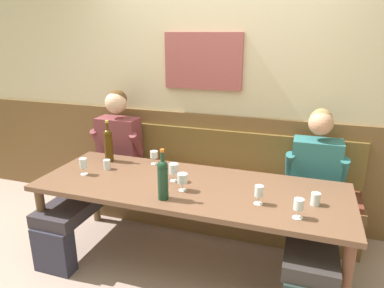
{
  "coord_description": "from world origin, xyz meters",
  "views": [
    {
      "loc": [
        0.82,
        -2.23,
        1.86
      ],
      "look_at": [
        -0.08,
        0.45,
        0.96
      ],
      "focal_mm": 32.66,
      "sensor_mm": 36.0,
      "label": 1
    }
  ],
  "objects": [
    {
      "name": "wine_glass_near_bucket",
      "position": [
        -0.91,
        0.06,
        0.82
      ],
      "size": [
        0.06,
        0.06,
        0.14
      ],
      "color": "silver",
      "rests_on": "dining_table"
    },
    {
      "name": "wood_wainscot_panel",
      "position": [
        0.0,
        1.04,
        0.54
      ],
      "size": [
        6.8,
        0.03,
        1.08
      ],
      "primitive_type": "cube",
      "color": "brown",
      "rests_on": "ground"
    },
    {
      "name": "wine_glass_by_bottle",
      "position": [
        -0.02,
        0.03,
        0.81
      ],
      "size": [
        0.08,
        0.08,
        0.14
      ],
      "color": "silver",
      "rests_on": "dining_table"
    },
    {
      "name": "water_tumbler_right",
      "position": [
        -0.79,
        0.23,
        0.76
      ],
      "size": [
        0.06,
        0.06,
        0.08
      ],
      "primitive_type": "cylinder",
      "color": "silver",
      "rests_on": "dining_table"
    },
    {
      "name": "wine_bottle_amber_mid",
      "position": [
        -0.1,
        -0.14,
        0.88
      ],
      "size": [
        0.08,
        0.08,
        0.38
      ],
      "color": "#193824",
      "rests_on": "dining_table"
    },
    {
      "name": "water_tumbler_left",
      "position": [
        0.93,
        0.11,
        0.76
      ],
      "size": [
        0.06,
        0.06,
        0.09
      ],
      "primitive_type": "cylinder",
      "color": "silver",
      "rests_on": "dining_table"
    },
    {
      "name": "wine_bottle_green_tall",
      "position": [
        -0.88,
        0.41,
        0.88
      ],
      "size": [
        0.08,
        0.08,
        0.39
      ],
      "color": "#452C09",
      "rests_on": "dining_table"
    },
    {
      "name": "wine_glass_mid_right",
      "position": [
        0.56,
        -0.01,
        0.81
      ],
      "size": [
        0.06,
        0.06,
        0.14
      ],
      "color": "silver",
      "rests_on": "dining_table"
    },
    {
      "name": "wall_bench",
      "position": [
        0.0,
        0.83,
        0.28
      ],
      "size": [
        2.73,
        0.42,
        0.94
      ],
      "color": "brown",
      "rests_on": "ground"
    },
    {
      "name": "wine_glass_center_rear",
      "position": [
        -0.15,
        0.17,
        0.82
      ],
      "size": [
        0.07,
        0.07,
        0.15
      ],
      "color": "silver",
      "rests_on": "dining_table"
    },
    {
      "name": "wine_glass_center_front",
      "position": [
        0.82,
        -0.12,
        0.81
      ],
      "size": [
        0.07,
        0.07,
        0.13
      ],
      "color": "silver",
      "rests_on": "dining_table"
    },
    {
      "name": "person_center_right_seat",
      "position": [
        0.94,
        0.46,
        0.61
      ],
      "size": [
        0.51,
        1.29,
        1.26
      ],
      "color": "#253431",
      "rests_on": "ground"
    },
    {
      "name": "dining_table",
      "position": [
        0.0,
        0.14,
        0.65
      ],
      "size": [
        2.43,
        0.88,
        0.72
      ],
      "color": "brown",
      "rests_on": "ground"
    },
    {
      "name": "person_left_seat",
      "position": [
        -1.01,
        0.47,
        0.64
      ],
      "size": [
        0.53,
        1.29,
        1.32
      ],
      "color": "#2E2D3D",
      "rests_on": "ground"
    },
    {
      "name": "wine_glass_right_end",
      "position": [
        -0.45,
        0.47,
        0.8
      ],
      "size": [
        0.07,
        0.07,
        0.12
      ],
      "color": "silver",
      "rests_on": "dining_table"
    },
    {
      "name": "ground_plane",
      "position": [
        0.0,
        0.0,
        -0.01
      ],
      "size": [
        6.8,
        6.8,
        0.02
      ],
      "primitive_type": "cube",
      "color": "tan",
      "rests_on": "ground"
    },
    {
      "name": "room_wall_back",
      "position": [
        -0.0,
        1.09,
        1.4
      ],
      "size": [
        6.8,
        0.12,
        2.8
      ],
      "color": "beige",
      "rests_on": "ground"
    }
  ]
}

